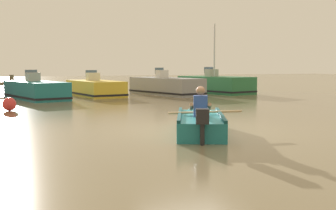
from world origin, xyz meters
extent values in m
plane|color=#7A6B4C|center=(0.00, 0.00, 0.00)|extent=(120.00, 120.00, 0.00)
cylinder|color=brown|center=(-2.89, 16.38, 0.58)|extent=(0.24, 0.24, 1.16)
cube|color=#1E727A|center=(-0.08, -0.58, 0.22)|extent=(2.40, 3.26, 0.44)
cube|color=#1E727A|center=(0.72, 0.96, 0.22)|extent=(0.72, 0.63, 0.42)
cube|color=#103F43|center=(-0.53, -0.35, 0.47)|extent=(1.46, 2.74, 0.08)
cube|color=#103F43|center=(0.38, -0.81, 0.47)|extent=(1.46, 2.74, 0.08)
cube|color=teal|center=(-0.12, -0.67, 0.40)|extent=(1.03, 0.71, 0.06)
cylinder|color=black|center=(-0.83, -2.05, 0.27)|extent=(0.13, 0.13, 0.54)
cube|color=black|center=(-0.83, -2.05, 0.62)|extent=(0.36, 0.34, 0.32)
cube|color=#334C99|center=(-0.15, -0.71, 0.70)|extent=(0.40, 0.35, 0.52)
sphere|color=#9E7051|center=(-0.15, -0.71, 1.08)|extent=(0.22, 0.22, 0.22)
cylinder|color=#9E7051|center=(-0.32, -0.57, 0.68)|extent=(0.28, 0.42, 0.23)
cylinder|color=#9E7051|center=(0.07, -0.77, 0.68)|extent=(0.28, 0.42, 0.23)
cylinder|color=tan|center=(0.22, -0.34, 0.50)|extent=(1.98, 0.38, 0.06)
cube|color=#1E727A|center=(-2.09, 12.86, 0.44)|extent=(2.69, 5.06, 0.89)
cube|color=black|center=(-2.09, 12.86, 0.16)|extent=(2.73, 5.11, 0.10)
cube|color=#B2ADA3|center=(-2.16, 13.22, 1.11)|extent=(0.71, 0.61, 0.44)
cube|color=slate|center=(-2.21, 13.47, 1.29)|extent=(0.62, 0.16, 0.36)
cube|color=gold|center=(1.27, 13.91, 0.42)|extent=(2.33, 4.62, 0.84)
cube|color=black|center=(1.27, 13.91, 0.15)|extent=(2.38, 4.66, 0.10)
cube|color=silver|center=(1.24, 14.24, 1.06)|extent=(0.71, 0.56, 0.44)
cube|color=slate|center=(1.21, 14.50, 1.24)|extent=(0.66, 0.11, 0.36)
cube|color=gray|center=(5.23, 13.13, 0.49)|extent=(2.76, 5.40, 0.98)
cube|color=black|center=(5.23, 13.13, 0.17)|extent=(2.80, 5.45, 0.10)
cube|color=silver|center=(5.15, 13.51, 1.20)|extent=(0.69, 0.61, 0.44)
cube|color=slate|center=(5.10, 13.76, 1.38)|extent=(0.60, 0.16, 0.36)
cube|color=#287042|center=(8.62, 13.26, 0.51)|extent=(3.05, 5.19, 1.01)
cube|color=black|center=(8.62, 13.26, 0.18)|extent=(3.10, 5.24, 0.10)
cube|color=#B2ADA3|center=(8.54, 13.62, 1.23)|extent=(0.81, 0.64, 0.44)
cube|color=slate|center=(8.49, 13.87, 1.41)|extent=(0.71, 0.19, 0.36)
cylinder|color=silver|center=(8.60, 13.38, 2.61)|extent=(0.10, 0.10, 3.20)
sphere|color=red|center=(-3.88, 7.23, 0.25)|extent=(0.51, 0.51, 0.51)
camera|label=1|loc=(-5.43, -10.27, 1.70)|focal=47.69mm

